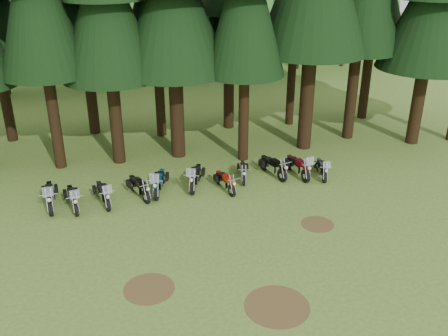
{
  "coord_description": "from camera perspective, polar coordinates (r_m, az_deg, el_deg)",
  "views": [
    {
      "loc": [
        -4.05,
        -16.24,
        11.08
      ],
      "look_at": [
        1.55,
        5.0,
        1.0
      ],
      "focal_mm": 40.0,
      "sensor_mm": 36.0,
      "label": 1
    }
  ],
  "objects": [
    {
      "name": "ground",
      "position": [
        20.08,
        -0.65,
        -8.86
      ],
      "size": [
        120.0,
        120.0,
        0.0
      ],
      "primitive_type": "plane",
      "color": "#476B22",
      "rests_on": "ground"
    },
    {
      "name": "decid_2",
      "position": [
        41.96,
        -24.13,
        14.2
      ],
      "size": [
        6.72,
        6.53,
        8.4
      ],
      "color": "black",
      "rests_on": "ground"
    },
    {
      "name": "decid_3",
      "position": [
        41.9,
        -16.03,
        14.72
      ],
      "size": [
        6.12,
        5.95,
        7.65
      ],
      "color": "black",
      "rests_on": "ground"
    },
    {
      "name": "decid_4",
      "position": [
        43.46,
        -7.43,
        15.57
      ],
      "size": [
        5.93,
        5.76,
        7.41
      ],
      "color": "black",
      "rests_on": "ground"
    },
    {
      "name": "decid_5",
      "position": [
        44.0,
        1.7,
        18.31
      ],
      "size": [
        8.45,
        8.21,
        10.56
      ],
      "color": "black",
      "rests_on": "ground"
    },
    {
      "name": "decid_6",
      "position": [
        47.57,
        9.18,
        17.26
      ],
      "size": [
        7.06,
        6.86,
        8.82
      ],
      "color": "black",
      "rests_on": "ground"
    },
    {
      "name": "dirt_patch_0",
      "position": [
        18.07,
        -8.56,
        -13.48
      ],
      "size": [
        1.8,
        1.8,
        0.01
      ],
      "primitive_type": "cylinder",
      "color": "#4C3D1E",
      "rests_on": "ground"
    },
    {
      "name": "dirt_patch_1",
      "position": [
        21.82,
        10.63,
        -6.33
      ],
      "size": [
        1.4,
        1.4,
        0.01
      ],
      "primitive_type": "cylinder",
      "color": "#4C3D1E",
      "rests_on": "ground"
    },
    {
      "name": "dirt_patch_2",
      "position": [
        17.27,
        6.08,
        -15.43
      ],
      "size": [
        2.2,
        2.2,
        0.01
      ],
      "primitive_type": "cylinder",
      "color": "#4C3D1E",
      "rests_on": "ground"
    },
    {
      "name": "motorcycle_0",
      "position": [
        23.87,
        -19.26,
        -3.12
      ],
      "size": [
        0.51,
        2.46,
        1.55
      ],
      "rotation": [
        0.0,
        0.0,
        0.06
      ],
      "color": "black",
      "rests_on": "ground"
    },
    {
      "name": "motorcycle_1",
      "position": [
        23.46,
        -16.89,
        -3.41
      ],
      "size": [
        0.62,
        2.23,
        1.4
      ],
      "rotation": [
        0.0,
        0.0,
        0.16
      ],
      "color": "black",
      "rests_on": "ground"
    },
    {
      "name": "motorcycle_2",
      "position": [
        23.49,
        -13.63,
        -2.97
      ],
      "size": [
        0.69,
        2.23,
        1.4
      ],
      "rotation": [
        0.0,
        0.0,
        0.19
      ],
      "color": "black",
      "rests_on": "ground"
    },
    {
      "name": "motorcycle_3",
      "position": [
        23.78,
        -9.67,
        -2.26
      ],
      "size": [
        0.8,
        2.15,
        0.9
      ],
      "rotation": [
        0.0,
        0.0,
        0.31
      ],
      "color": "black",
      "rests_on": "ground"
    },
    {
      "name": "motorcycle_4",
      "position": [
        24.04,
        -7.41,
        -1.69
      ],
      "size": [
        0.99,
        2.34,
        1.49
      ],
      "rotation": [
        0.0,
        0.0,
        -0.31
      ],
      "color": "black",
      "rests_on": "ground"
    },
    {
      "name": "motorcycle_5",
      "position": [
        24.39,
        -3.28,
        -1.1
      ],
      "size": [
        1.15,
        2.3,
        1.49
      ],
      "rotation": [
        0.0,
        0.0,
        -0.38
      ],
      "color": "black",
      "rests_on": "ground"
    },
    {
      "name": "motorcycle_6",
      "position": [
        24.07,
        0.14,
        -1.63
      ],
      "size": [
        0.5,
        2.03,
        0.83
      ],
      "rotation": [
        0.0,
        0.0,
        0.18
      ],
      "color": "black",
      "rests_on": "ground"
    },
    {
      "name": "motorcycle_7",
      "position": [
        25.18,
        2.21,
        -0.45
      ],
      "size": [
        0.6,
        1.93,
        0.8
      ],
      "rotation": [
        0.0,
        0.0,
        -0.25
      ],
      "color": "black",
      "rests_on": "ground"
    },
    {
      "name": "motorcycle_8",
      "position": [
        25.64,
        5.62,
        0.1
      ],
      "size": [
        0.72,
        2.27,
        0.94
      ],
      "rotation": [
        0.0,
        0.0,
        0.26
      ],
      "color": "black",
      "rests_on": "ground"
    },
    {
      "name": "motorcycle_9",
      "position": [
        25.76,
        8.44,
        0.11
      ],
      "size": [
        0.59,
        2.38,
        1.49
      ],
      "rotation": [
        0.0,
        0.0,
        0.12
      ],
      "color": "black",
      "rests_on": "ground"
    },
    {
      "name": "motorcycle_10",
      "position": [
        25.92,
        11.11,
        -0.13
      ],
      "size": [
        0.68,
        2.0,
        1.26
      ],
      "rotation": [
        0.0,
        0.0,
        -0.22
      ],
      "color": "black",
      "rests_on": "ground"
    }
  ]
}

